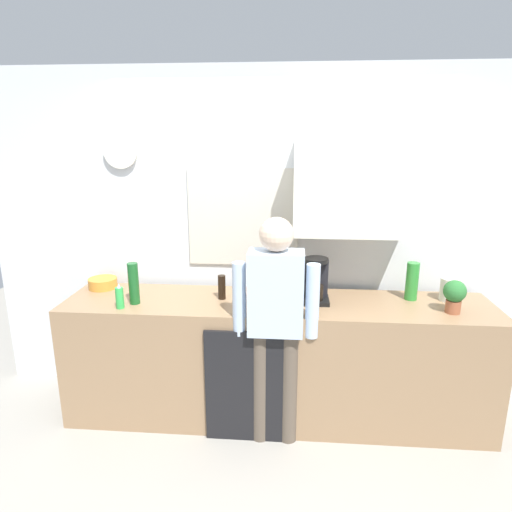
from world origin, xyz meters
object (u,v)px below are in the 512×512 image
object	(u,v)px
bottle_clear_soda	(412,281)
person_at_sink	(275,315)
bottle_green_wine	(134,284)
dish_soap	(120,297)
cup_white_mug	(266,286)
potted_plant	(454,294)
coffee_maker	(315,281)
bottle_dark_sauce	(222,287)
mixing_bowl	(103,283)
storage_canister	(450,289)

from	to	relation	value
bottle_clear_soda	person_at_sink	world-z (taller)	person_at_sink
bottle_green_wine	dish_soap	xyz separation A→B (m)	(-0.07, -0.10, -0.07)
cup_white_mug	potted_plant	xyz separation A→B (m)	(1.29, -0.31, 0.08)
coffee_maker	bottle_clear_soda	bearing A→B (deg)	6.91
coffee_maker	cup_white_mug	xyz separation A→B (m)	(-0.36, 0.16, -0.10)
bottle_dark_sauce	mixing_bowl	world-z (taller)	bottle_dark_sauce
bottle_dark_sauce	cup_white_mug	size ratio (longest dim) A/B	1.89
coffee_maker	bottle_clear_soda	xyz separation A→B (m)	(0.71, 0.09, -0.01)
bottle_green_wine	mixing_bowl	world-z (taller)	bottle_green_wine
bottle_dark_sauce	bottle_clear_soda	size ratio (longest dim) A/B	0.64
storage_canister	coffee_maker	bearing A→B (deg)	-175.25
bottle_dark_sauce	bottle_clear_soda	distance (m)	1.39
potted_plant	storage_canister	bearing A→B (deg)	77.22
coffee_maker	cup_white_mug	size ratio (longest dim) A/B	3.47
storage_canister	person_at_sink	bearing A→B (deg)	-161.09
coffee_maker	mixing_bowl	world-z (taller)	coffee_maker
coffee_maker	bottle_dark_sauce	xyz separation A→B (m)	(-0.68, -0.02, -0.06)
potted_plant	mixing_bowl	bearing A→B (deg)	173.37
coffee_maker	person_at_sink	world-z (taller)	person_at_sink
cup_white_mug	dish_soap	distance (m)	1.08
bottle_clear_soda	potted_plant	xyz separation A→B (m)	(0.22, -0.24, -0.01)
bottle_clear_soda	coffee_maker	bearing A→B (deg)	-173.09
potted_plant	storage_canister	world-z (taller)	potted_plant
bottle_clear_soda	potted_plant	size ratio (longest dim) A/B	1.22
cup_white_mug	dish_soap	bearing A→B (deg)	-157.44
bottle_green_wine	cup_white_mug	xyz separation A→B (m)	(0.93, 0.32, -0.10)
dish_soap	person_at_sink	bearing A→B (deg)	-4.66
mixing_bowl	person_at_sink	world-z (taller)	person_at_sink
cup_white_mug	mixing_bowl	bearing A→B (deg)	-179.52
coffee_maker	potted_plant	size ratio (longest dim) A/B	1.43
bottle_clear_soda	dish_soap	distance (m)	2.10
mixing_bowl	potted_plant	distance (m)	2.60
bottle_green_wine	cup_white_mug	size ratio (longest dim) A/B	3.16
coffee_maker	bottle_green_wine	xyz separation A→B (m)	(-1.29, -0.16, 0.00)
bottle_clear_soda	potted_plant	world-z (taller)	bottle_clear_soda
bottle_green_wine	cup_white_mug	bearing A→B (deg)	18.91
bottle_green_wine	bottle_clear_soda	xyz separation A→B (m)	(2.00, 0.25, -0.01)
coffee_maker	bottle_dark_sauce	size ratio (longest dim) A/B	1.83
coffee_maker	dish_soap	xyz separation A→B (m)	(-1.36, -0.26, -0.07)
coffee_maker	storage_canister	size ratio (longest dim) A/B	1.94
coffee_maker	storage_canister	xyz separation A→B (m)	(0.98, 0.08, -0.06)
dish_soap	storage_canister	xyz separation A→B (m)	(2.34, 0.34, 0.01)
bottle_dark_sauce	dish_soap	world-z (taller)	same
cup_white_mug	mixing_bowl	distance (m)	1.30
mixing_bowl	person_at_sink	size ratio (longest dim) A/B	0.14
dish_soap	storage_canister	size ratio (longest dim) A/B	1.06
dish_soap	storage_canister	distance (m)	2.37
cup_white_mug	coffee_maker	bearing A→B (deg)	-23.21
potted_plant	person_at_sink	bearing A→B (deg)	-170.87
coffee_maker	bottle_clear_soda	world-z (taller)	coffee_maker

